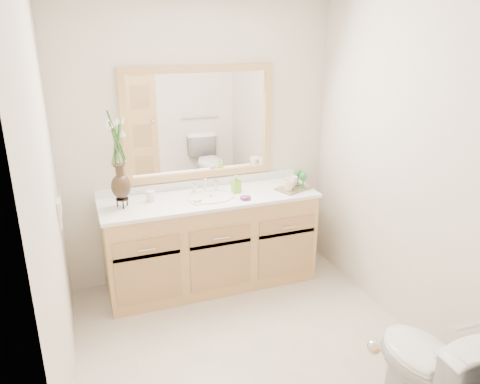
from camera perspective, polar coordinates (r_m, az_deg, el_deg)
name	(u,v)px	position (r m, az deg, el deg)	size (l,w,h in m)	color
floor	(253,351)	(3.54, 1.66, -18.85)	(2.60, 2.60, 0.00)	beige
wall_back	(200,146)	(4.12, -4.95, 5.58)	(2.40, 0.02, 2.40)	silver
wall_front	(383,304)	(1.92, 16.98, -12.93)	(2.40, 0.02, 2.40)	silver
wall_left	(51,221)	(2.75, -22.00, -3.26)	(0.02, 2.60, 2.40)	silver
wall_right	(411,174)	(3.55, 20.16, 2.05)	(0.02, 2.60, 2.40)	silver
vanity	(211,242)	(4.14, -3.55, -6.14)	(1.80, 0.55, 0.80)	#D5B568
counter	(210,198)	(3.97, -3.68, -0.76)	(1.84, 0.57, 0.03)	white
sink	(211,203)	(3.97, -3.59, -1.37)	(0.38, 0.34, 0.23)	white
mirror	(200,124)	(4.05, -4.95, 8.32)	(1.32, 0.04, 0.97)	white
switch_plate	(59,209)	(3.54, -21.20, -1.89)	(0.02, 0.12, 0.12)	white
door	(308,363)	(1.91, 8.35, -19.88)	(0.80, 0.03, 2.00)	#D5B568
toilet	(430,370)	(3.02, 22.12, -19.50)	(0.42, 0.75, 0.74)	white
flower_vase	(117,146)	(3.70, -14.74, 5.42)	(0.18, 0.18, 0.74)	black
tumbler	(151,196)	(3.91, -10.84, -0.49)	(0.07, 0.07, 0.09)	white
soap_dish	(197,202)	(3.83, -5.21, -1.22)	(0.10, 0.10, 0.03)	white
soap_bottle	(236,184)	(4.04, -0.47, 0.93)	(0.06, 0.07, 0.14)	#71C32E
purple_dish	(245,197)	(3.89, 0.67, -0.67)	(0.10, 0.08, 0.03)	#6D297B
tray	(293,188)	(4.16, 6.51, 0.43)	(0.29, 0.19, 0.01)	brown
mug_left	(288,185)	(4.07, 5.93, 0.87)	(0.10, 0.10, 0.10)	white
mug_right	(292,181)	(4.15, 6.31, 1.29)	(0.11, 0.10, 0.11)	white
goblet_front	(303,177)	(4.12, 7.72, 1.77)	(0.07, 0.07, 0.15)	#287A35
goblet_back	(298,174)	(4.21, 7.12, 2.19)	(0.07, 0.07, 0.15)	#287A35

